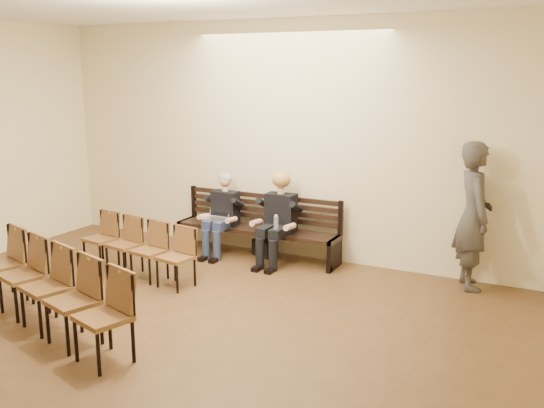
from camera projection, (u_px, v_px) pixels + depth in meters
The scene contains 10 objects.
room_walls at pixel (78, 99), 5.12m from camera, with size 8.02×10.01×3.51m.
bench at pixel (256, 242), 9.15m from camera, with size 2.60×0.90×0.45m, color black.
seated_man at pixel (222, 217), 9.20m from camera, with size 0.49×0.68×1.18m, color black, non-canonical shape.
seated_woman at pixel (278, 221), 8.78m from camera, with size 0.54×0.74×1.25m, color black, non-canonical shape.
laptop at pixel (215, 219), 9.10m from camera, with size 0.34×0.27×0.25m, color silver.
water_bottle at pixel (276, 231), 8.51m from camera, with size 0.07×0.07×0.21m, color silver.
bag at pixel (265, 248), 9.22m from camera, with size 0.34×0.23×0.25m, color black.
passerby at pixel (474, 205), 7.68m from camera, with size 0.80×0.53×2.20m, color #3D3932.
chair_row_front at pixel (136, 248), 8.27m from camera, with size 1.91×0.43×0.79m, color brown.
chair_row_back at pixel (46, 288), 6.57m from camera, with size 2.80×0.50×0.91m, color brown.
Camera 1 is at (3.81, -3.10, 2.78)m, focal length 40.00 mm.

